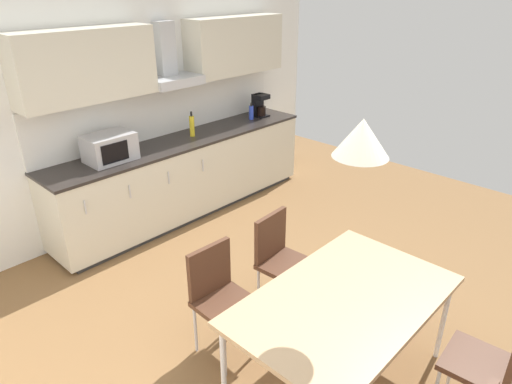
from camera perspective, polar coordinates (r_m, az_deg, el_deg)
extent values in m
cube|color=brown|center=(3.94, 5.49, -17.02)|extent=(7.94, 7.99, 0.02)
cube|color=white|center=(5.17, -18.39, 10.41)|extent=(6.35, 0.10, 2.83)
cube|color=#333333|center=(5.74, -8.41, -2.01)|extent=(3.22, 0.57, 0.05)
cube|color=beige|center=(5.56, -8.70, 2.11)|extent=(3.35, 0.62, 0.85)
cube|color=#282321|center=(5.40, -9.00, 6.40)|extent=(3.37, 0.64, 0.03)
cube|color=silver|center=(4.55, -20.57, -1.80)|extent=(0.01, 0.01, 0.14)
cube|color=silver|center=(4.74, -15.49, 0.06)|extent=(0.01, 0.01, 0.14)
cube|color=silver|center=(4.97, -10.85, 1.77)|extent=(0.01, 0.01, 0.14)
cube|color=silver|center=(5.24, -6.65, 3.30)|extent=(0.01, 0.01, 0.14)
cube|color=silver|center=(5.54, -11.15, 9.99)|extent=(3.35, 0.02, 0.57)
cube|color=beige|center=(4.78, -20.56, 14.57)|extent=(1.37, 0.34, 0.68)
cube|color=beige|center=(5.92, -2.63, 17.86)|extent=(1.37, 0.34, 0.68)
cube|color=#B7BABF|center=(5.32, -10.32, 13.50)|extent=(0.61, 0.40, 0.10)
cube|color=#B7BABF|center=(5.36, -11.33, 16.91)|extent=(0.20, 0.16, 0.63)
cube|color=#ADADB2|center=(4.87, -17.84, 5.32)|extent=(0.48, 0.34, 0.28)
cube|color=black|center=(4.71, -17.20, 4.73)|extent=(0.29, 0.01, 0.20)
cube|color=black|center=(6.23, 0.60, 9.51)|extent=(0.18, 0.18, 0.02)
cylinder|color=black|center=(6.21, 0.67, 10.12)|extent=(0.12, 0.12, 0.12)
cube|color=black|center=(6.24, 0.19, 10.85)|extent=(0.16, 0.08, 0.30)
cube|color=black|center=(6.16, 0.68, 11.82)|extent=(0.18, 0.16, 0.06)
cylinder|color=yellow|center=(5.45, -8.01, 8.15)|extent=(0.06, 0.06, 0.24)
cylinder|color=black|center=(5.41, -8.10, 9.64)|extent=(0.02, 0.02, 0.05)
cylinder|color=blue|center=(6.08, -0.60, 9.89)|extent=(0.06, 0.06, 0.18)
cylinder|color=black|center=(6.06, -0.60, 10.88)|extent=(0.02, 0.02, 0.04)
cube|color=tan|center=(3.12, 11.07, -13.13)|extent=(1.55, 0.96, 0.04)
cylinder|color=silver|center=(3.74, 22.37, -14.60)|extent=(0.04, 0.04, 0.70)
cylinder|color=silver|center=(3.16, -4.10, -21.15)|extent=(0.04, 0.04, 0.70)
cylinder|color=silver|center=(4.01, 11.29, -10.02)|extent=(0.04, 0.04, 0.70)
cube|color=#4C2D1E|center=(3.87, 3.90, -9.11)|extent=(0.43, 0.43, 0.04)
cube|color=#4C2D1E|center=(3.84, 1.82, -5.45)|extent=(0.38, 0.07, 0.40)
cylinder|color=silver|center=(4.05, 7.24, -11.63)|extent=(0.02, 0.02, 0.43)
cylinder|color=silver|center=(3.82, 4.37, -14.05)|extent=(0.02, 0.02, 0.43)
cylinder|color=silver|center=(4.20, 3.30, -9.92)|extent=(0.02, 0.02, 0.43)
cylinder|color=silver|center=(3.98, 0.30, -12.11)|extent=(0.02, 0.02, 0.43)
cube|color=#4C2D1E|center=(3.46, -3.74, -13.83)|extent=(0.41, 0.41, 0.04)
cube|color=#4C2D1E|center=(3.44, -5.84, -9.60)|extent=(0.38, 0.05, 0.40)
cylinder|color=silver|center=(3.61, 0.34, -16.78)|extent=(0.02, 0.02, 0.43)
cylinder|color=silver|center=(3.44, -3.92, -19.40)|extent=(0.02, 0.02, 0.43)
cylinder|color=silver|center=(3.80, -3.38, -14.30)|extent=(0.02, 0.02, 0.43)
cylinder|color=silver|center=(3.64, -7.58, -16.59)|extent=(0.02, 0.02, 0.43)
cube|color=#4C2D1E|center=(3.34, 26.02, -18.70)|extent=(0.43, 0.43, 0.04)
cylinder|color=silver|center=(3.64, 23.37, -18.94)|extent=(0.02, 0.02, 0.43)
cone|color=silver|center=(2.59, 13.10, 6.61)|extent=(0.32, 0.32, 0.22)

